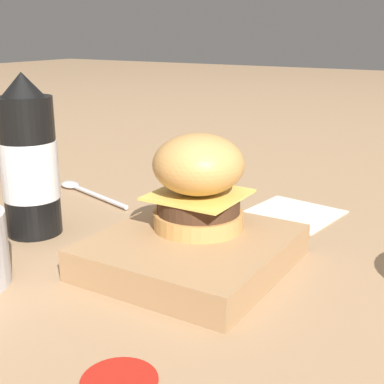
% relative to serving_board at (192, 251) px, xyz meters
% --- Properties ---
extents(ground_plane, '(6.00, 6.00, 0.00)m').
position_rel_serving_board_xyz_m(ground_plane, '(0.00, -0.05, -0.02)').
color(ground_plane, '#9E7A56').
extents(serving_board, '(0.20, 0.19, 0.03)m').
position_rel_serving_board_xyz_m(serving_board, '(0.00, 0.00, 0.00)').
color(serving_board, '#A37A51').
rests_on(serving_board, ground_plane).
extents(burger, '(0.10, 0.10, 0.11)m').
position_rel_serving_board_xyz_m(burger, '(-0.03, -0.01, 0.07)').
color(burger, tan).
rests_on(burger, serving_board).
extents(ketchup_bottle, '(0.07, 0.07, 0.20)m').
position_rel_serving_board_xyz_m(ketchup_bottle, '(0.02, -0.22, 0.07)').
color(ketchup_bottle, black).
rests_on(ketchup_bottle, ground_plane).
extents(spoon, '(0.06, 0.17, 0.01)m').
position_rel_serving_board_xyz_m(spoon, '(-0.14, -0.29, -0.01)').
color(spoon, silver).
rests_on(spoon, ground_plane).
extents(ketchup_puddle, '(0.06, 0.06, 0.00)m').
position_rel_serving_board_xyz_m(ketchup_puddle, '(0.20, 0.06, -0.01)').
color(ketchup_puddle, '#B21E14').
rests_on(ketchup_puddle, ground_plane).
extents(parchment_square, '(0.13, 0.13, 0.00)m').
position_rel_serving_board_xyz_m(parchment_square, '(-0.22, 0.03, -0.02)').
color(parchment_square, beige).
rests_on(parchment_square, ground_plane).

